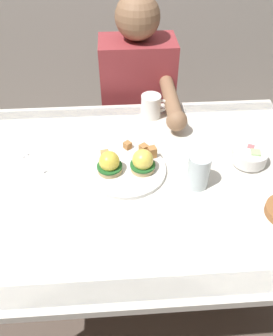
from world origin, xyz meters
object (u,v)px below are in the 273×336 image
at_px(eggs_benedict_plate, 127,166).
at_px(fruit_bowl, 249,156).
at_px(diner_person, 139,103).
at_px(water_glass_near, 198,173).
at_px(dining_table, 143,198).
at_px(fork, 31,160).
at_px(coffee_mug, 152,106).

xyz_separation_m(eggs_benedict_plate, fruit_bowl, (0.42, 0.01, 0.00)).
height_order(fruit_bowl, diner_person, diner_person).
bearing_deg(water_glass_near, dining_table, 164.20).
relative_size(fork, diner_person, 0.11).
relative_size(fruit_bowl, fork, 0.94).
bearing_deg(dining_table, eggs_benedict_plate, 151.65).
bearing_deg(coffee_mug, fruit_bowl, -45.50).
distance_m(fork, water_glass_near, 0.58).
relative_size(eggs_benedict_plate, fruit_bowl, 2.25).
distance_m(fruit_bowl, fork, 0.76).
bearing_deg(diner_person, fruit_bowl, -58.53).
xyz_separation_m(dining_table, coffee_mug, (0.06, 0.36, 0.16)).
bearing_deg(dining_table, coffee_mug, 79.97).
xyz_separation_m(fruit_bowl, diner_person, (-0.34, 0.56, -0.12)).
relative_size(fruit_bowl, coffee_mug, 1.08).
xyz_separation_m(fruit_bowl, coffee_mug, (-0.31, 0.31, 0.02)).
distance_m(fruit_bowl, coffee_mug, 0.44).
bearing_deg(eggs_benedict_plate, diner_person, 81.91).
bearing_deg(water_glass_near, diner_person, 102.33).
bearing_deg(coffee_mug, eggs_benedict_plate, -109.47).
bearing_deg(water_glass_near, eggs_benedict_plate, 161.03).
height_order(fork, diner_person, diner_person).
xyz_separation_m(fruit_bowl, water_glass_near, (-0.20, -0.09, 0.02)).
xyz_separation_m(dining_table, water_glass_near, (0.17, -0.05, 0.16)).
bearing_deg(fork, fruit_bowl, -4.86).
xyz_separation_m(dining_table, diner_person, (0.03, 0.60, 0.02)).
height_order(coffee_mug, diner_person, diner_person).
bearing_deg(fruit_bowl, eggs_benedict_plate, -178.07).
distance_m(eggs_benedict_plate, coffee_mug, 0.35).
xyz_separation_m(eggs_benedict_plate, fork, (-0.33, 0.08, -0.02)).
height_order(eggs_benedict_plate, fork, eggs_benedict_plate).
distance_m(coffee_mug, diner_person, 0.28).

